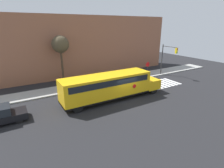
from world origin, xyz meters
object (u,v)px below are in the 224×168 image
object	(u,v)px
school_bus	(110,85)
stop_sign	(147,67)
tree_near_sidewalk	(60,45)
traffic_light	(167,56)

from	to	relation	value
school_bus	stop_sign	bearing A→B (deg)	25.97
school_bus	tree_near_sidewalk	size ratio (longest dim) A/B	1.79
stop_sign	traffic_light	size ratio (longest dim) A/B	0.49
stop_sign	tree_near_sidewalk	world-z (taller)	tree_near_sidewalk
stop_sign	traffic_light	bearing A→B (deg)	-16.41
school_bus	tree_near_sidewalk	world-z (taller)	tree_near_sidewalk
school_bus	traffic_light	world-z (taller)	traffic_light
school_bus	traffic_light	bearing A→B (deg)	16.46
stop_sign	traffic_light	world-z (taller)	traffic_light
school_bus	traffic_light	distance (m)	13.05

